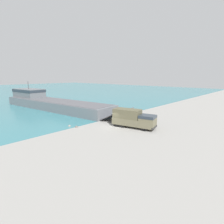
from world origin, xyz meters
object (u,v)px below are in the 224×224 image
at_px(soldier_on_ramp, 149,119).
at_px(military_truck, 133,118).
at_px(landing_craft, 49,102).
at_px(mooring_bollard, 128,113).

bearing_deg(soldier_on_ramp, military_truck, -164.46).
bearing_deg(military_truck, landing_craft, 168.03).
bearing_deg(soldier_on_ramp, mooring_bollard, 94.84).
distance_m(landing_craft, mooring_bollard, 23.98).
distance_m(military_truck, mooring_bollard, 10.01).
height_order(landing_craft, mooring_bollard, landing_craft).
relative_size(landing_craft, mooring_bollard, 59.44).
height_order(soldier_on_ramp, mooring_bollard, soldier_on_ramp).
height_order(landing_craft, soldier_on_ramp, landing_craft).
bearing_deg(mooring_bollard, landing_craft, 109.56).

